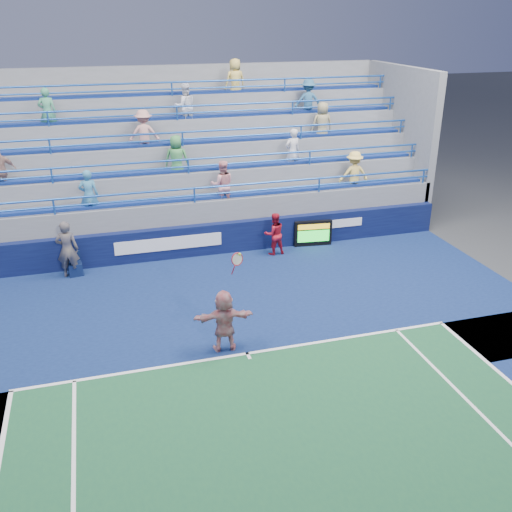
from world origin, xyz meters
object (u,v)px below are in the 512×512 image
object	(u,v)px
judge_chair	(75,268)
line_judge	(67,249)
serve_speed_board	(313,233)
ball_girl	(274,234)
tennis_player	(224,321)

from	to	relation	value
judge_chair	line_judge	xyz separation A→B (m)	(-0.16, -0.09, 0.70)
serve_speed_board	line_judge	size ratio (longest dim) A/B	0.73
serve_speed_board	ball_girl	size ratio (longest dim) A/B	0.91
serve_speed_board	line_judge	bearing A→B (deg)	-177.87
judge_chair	tennis_player	bearing A→B (deg)	-57.31
judge_chair	line_judge	bearing A→B (deg)	-150.21
serve_speed_board	tennis_player	world-z (taller)	tennis_player
judge_chair	tennis_player	world-z (taller)	tennis_player
tennis_player	ball_girl	size ratio (longest dim) A/B	1.73
line_judge	ball_girl	world-z (taller)	line_judge
line_judge	ball_girl	distance (m)	6.80
serve_speed_board	tennis_player	bearing A→B (deg)	-128.43
serve_speed_board	line_judge	world-z (taller)	line_judge
tennis_player	serve_speed_board	bearing A→B (deg)	51.57
ball_girl	line_judge	bearing A→B (deg)	-3.48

